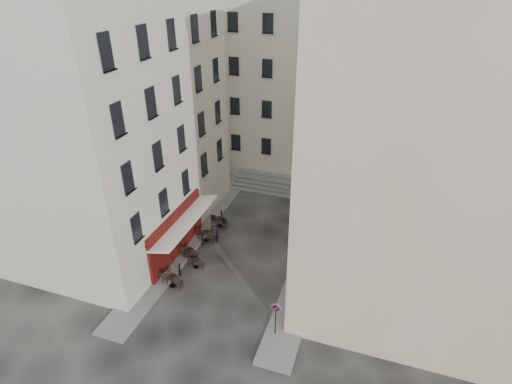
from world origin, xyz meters
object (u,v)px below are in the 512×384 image
at_px(bistro_table_b, 196,262).
at_px(pedestrian, 215,232).
at_px(no_parking_sign, 276,314).
at_px(bistro_table_a, 173,280).

height_order(bistro_table_b, pedestrian, pedestrian).
xyz_separation_m(no_parking_sign, bistro_table_a, (-7.24, 1.67, -1.10)).
bearing_deg(pedestrian, no_parking_sign, 124.93).
xyz_separation_m(no_parking_sign, pedestrian, (-6.67, 7.00, -0.76)).
relative_size(no_parking_sign, bistro_table_b, 1.94).
bearing_deg(bistro_table_b, bistro_table_a, -105.26).
bearing_deg(no_parking_sign, bistro_table_b, 151.72).
bearing_deg(bistro_table_b, no_parking_sign, -29.83).
distance_m(no_parking_sign, pedestrian, 9.70).
height_order(no_parking_sign, bistro_table_a, no_parking_sign).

